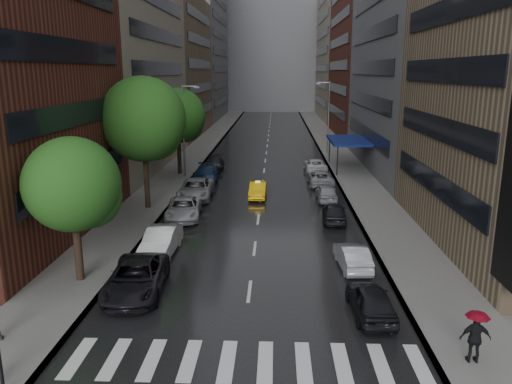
# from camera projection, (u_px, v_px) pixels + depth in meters

# --- Properties ---
(ground) EXTENTS (220.00, 220.00, 0.00)m
(ground) POSITION_uv_depth(u_px,v_px,m) (244.00, 334.00, 20.28)
(ground) COLOR gray
(ground) RESTS_ON ground
(road) EXTENTS (14.00, 140.00, 0.01)m
(road) POSITION_uv_depth(u_px,v_px,m) (267.00, 148.00, 68.81)
(road) COLOR black
(road) RESTS_ON ground
(sidewalk_left) EXTENTS (4.00, 140.00, 0.15)m
(sidewalk_left) POSITION_uv_depth(u_px,v_px,m) (202.00, 147.00, 69.14)
(sidewalk_left) COLOR gray
(sidewalk_left) RESTS_ON ground
(sidewalk_right) EXTENTS (4.00, 140.00, 0.15)m
(sidewalk_right) POSITION_uv_depth(u_px,v_px,m) (332.00, 148.00, 68.45)
(sidewalk_right) COLOR gray
(sidewalk_right) RESTS_ON ground
(crosswalk) EXTENTS (13.15, 2.80, 0.01)m
(crosswalk) POSITION_uv_depth(u_px,v_px,m) (246.00, 361.00, 18.33)
(crosswalk) COLOR silver
(crosswalk) RESTS_ON ground
(buildings_left) EXTENTS (8.00, 108.00, 38.00)m
(buildings_left) POSITION_uv_depth(u_px,v_px,m) (168.00, 32.00, 74.13)
(buildings_left) COLOR maroon
(buildings_left) RESTS_ON ground
(buildings_right) EXTENTS (8.05, 109.10, 36.00)m
(buildings_right) POSITION_uv_depth(u_px,v_px,m) (373.00, 37.00, 71.17)
(buildings_right) COLOR #937A5B
(buildings_right) RESTS_ON ground
(building_far) EXTENTS (40.00, 14.00, 32.00)m
(building_far) POSITION_uv_depth(u_px,v_px,m) (272.00, 49.00, 131.02)
(building_far) COLOR slate
(building_far) RESTS_ON ground
(tree_near) EXTENTS (4.63, 4.63, 7.39)m
(tree_near) POSITION_uv_depth(u_px,v_px,m) (72.00, 185.00, 24.06)
(tree_near) COLOR #382619
(tree_near) RESTS_ON ground
(tree_mid) EXTENTS (6.32, 6.32, 10.08)m
(tree_mid) POSITION_uv_depth(u_px,v_px,m) (143.00, 119.00, 36.87)
(tree_mid) COLOR #382619
(tree_mid) RESTS_ON ground
(tree_far) EXTENTS (5.51, 5.51, 8.78)m
(tree_far) POSITION_uv_depth(u_px,v_px,m) (178.00, 116.00, 49.80)
(tree_far) COLOR #382619
(tree_far) RESTS_ON ground
(taxi) EXTENTS (1.45, 3.95, 1.29)m
(taxi) POSITION_uv_depth(u_px,v_px,m) (258.00, 190.00, 41.83)
(taxi) COLOR yellow
(taxi) RESTS_ON ground
(parked_cars_left) EXTENTS (2.97, 35.79, 1.61)m
(parked_cars_left) POSITION_uv_depth(u_px,v_px,m) (189.00, 200.00, 38.05)
(parked_cars_left) COLOR black
(parked_cars_left) RESTS_ON ground
(parked_cars_right) EXTENTS (2.34, 36.66, 1.41)m
(parked_cars_right) POSITION_uv_depth(u_px,v_px,m) (328.00, 198.00, 39.28)
(parked_cars_right) COLOR black
(parked_cars_right) RESTS_ON ground
(ped_red_umbrella) EXTENTS (1.11, 0.82, 2.01)m
(ped_red_umbrella) POSITION_uv_depth(u_px,v_px,m) (476.00, 332.00, 17.79)
(ped_red_umbrella) COLOR black
(ped_red_umbrella) RESTS_ON sidewalk_right
(street_lamp_left) EXTENTS (1.74, 0.22, 9.00)m
(street_lamp_left) POSITION_uv_depth(u_px,v_px,m) (184.00, 129.00, 48.54)
(street_lamp_left) COLOR gray
(street_lamp_left) RESTS_ON sidewalk_left
(street_lamp_right) EXTENTS (1.74, 0.22, 9.00)m
(street_lamp_right) POSITION_uv_depth(u_px,v_px,m) (328.00, 116.00, 62.50)
(street_lamp_right) COLOR gray
(street_lamp_right) RESTS_ON sidewalk_right
(awning) EXTENTS (4.00, 8.00, 3.12)m
(awning) POSITION_uv_depth(u_px,v_px,m) (349.00, 141.00, 53.16)
(awning) COLOR navy
(awning) RESTS_ON sidewalk_right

